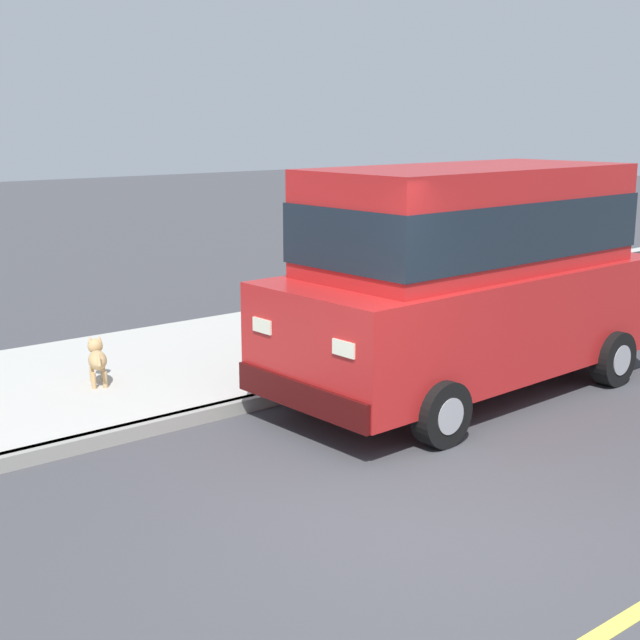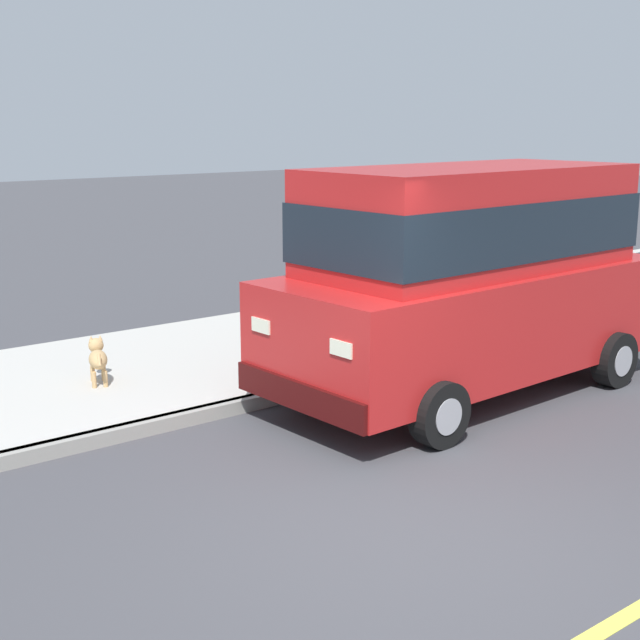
# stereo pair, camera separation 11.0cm
# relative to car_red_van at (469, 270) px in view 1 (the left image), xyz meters

# --- Properties ---
(ground_plane) EXTENTS (80.00, 80.00, 0.00)m
(ground_plane) POSITION_rel_car_red_van_xyz_m (2.18, -2.87, -1.39)
(ground_plane) COLOR #424247
(curb) EXTENTS (0.16, 64.00, 0.14)m
(curb) POSITION_rel_car_red_van_xyz_m (-1.02, -2.87, -1.32)
(curb) COLOR gray
(curb) RESTS_ON ground
(sidewalk) EXTENTS (3.60, 64.00, 0.14)m
(sidewalk) POSITION_rel_car_red_van_xyz_m (-2.82, -2.87, -1.32)
(sidewalk) COLOR #B7B5AD
(sidewalk) RESTS_ON ground
(lane_centre_line) EXTENTS (0.12, 57.60, 0.01)m
(lane_centre_line) POSITION_rel_car_red_van_xyz_m (3.78, -2.87, -1.39)
(lane_centre_line) COLOR #E0D64C
(lane_centre_line) RESTS_ON ground
(car_red_van) EXTENTS (2.25, 4.96, 2.52)m
(car_red_van) POSITION_rel_car_red_van_xyz_m (0.00, 0.00, 0.00)
(car_red_van) COLOR red
(car_red_van) RESTS_ON ground
(dog_tan) EXTENTS (0.72, 0.36, 0.49)m
(dog_tan) POSITION_rel_car_red_van_xyz_m (-2.50, -3.25, -0.97)
(dog_tan) COLOR tan
(dog_tan) RESTS_ON sidewalk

